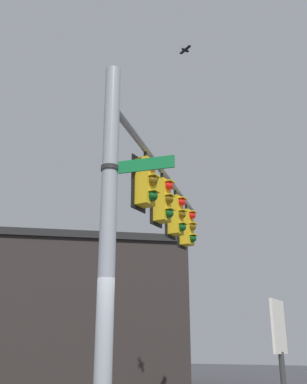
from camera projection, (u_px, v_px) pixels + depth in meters
name	position (u px, v px, depth m)	size (l,w,h in m)	color
signal_pole	(108.00, 236.00, 7.36)	(0.28, 0.28, 6.37)	gray
mast_arm	(164.00, 173.00, 11.34)	(0.16, 0.16, 7.02)	gray
traffic_light_nearest_pole	(146.00, 182.00, 9.69)	(0.54, 0.49, 1.31)	black
traffic_light_mid_inner	(163.00, 200.00, 10.90)	(0.54, 0.49, 1.31)	black
traffic_light_mid_outer	(176.00, 215.00, 12.11)	(0.54, 0.49, 1.31)	black
traffic_light_arm_end	(187.00, 227.00, 13.31)	(0.54, 0.49, 1.31)	black
street_name_sign	(126.00, 167.00, 7.67)	(0.45, 1.28, 0.22)	#147238
bird_flying	(185.00, 50.00, 12.84)	(0.28, 0.45, 0.09)	black
storefront_building	(81.00, 312.00, 20.12)	(10.48, 10.62, 6.00)	#282321
tree_by_storefront	(140.00, 293.00, 23.87)	(4.06, 4.06, 6.32)	#4C3823
historical_marker	(281.00, 352.00, 6.45)	(0.60, 0.08, 2.13)	#333333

